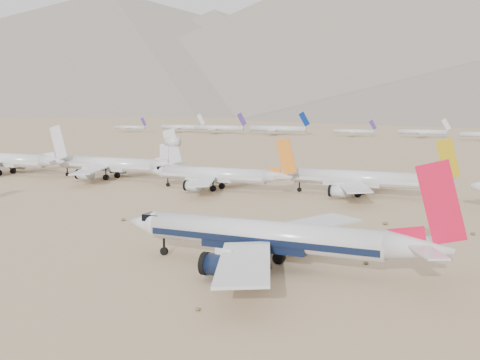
{
  "coord_description": "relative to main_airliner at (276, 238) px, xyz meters",
  "views": [
    {
      "loc": [
        44.61,
        -89.14,
        25.07
      ],
      "look_at": [
        -13.45,
        36.99,
        7.0
      ],
      "focal_mm": 45.0,
      "sensor_mm": 36.0,
      "label": 1
    }
  ],
  "objects": [
    {
      "name": "row2_white_trijet",
      "position": [
        -86.53,
        77.08,
        0.1
      ],
      "size": [
        48.26,
        47.17,
        17.1
      ],
      "color": "silver",
      "rests_on": "ground"
    },
    {
      "name": "row2_white_twin",
      "position": [
        -128.02,
        71.84,
        0.13
      ],
      "size": [
        49.52,
        48.46,
        17.69
      ],
      "color": "silver",
      "rests_on": "ground"
    },
    {
      "name": "desert_scrub",
      "position": [
        -6.94,
        -16.59,
        -4.56
      ],
      "size": [
        261.14,
        124.31,
        0.63
      ],
      "color": "brown",
      "rests_on": "ground"
    },
    {
      "name": "row2_gold_tail",
      "position": [
        -4.72,
        76.06,
        -0.31
      ],
      "size": [
        45.58,
        44.58,
        16.23
      ],
      "color": "silver",
      "rests_on": "ground"
    },
    {
      "name": "row2_orange_tail",
      "position": [
        -44.5,
        69.35,
        -0.5
      ],
      "size": [
        43.44,
        42.5,
        15.5
      ],
      "color": "silver",
      "rests_on": "ground"
    },
    {
      "name": "main_airliner",
      "position": [
        0.0,
        0.0,
        0.0
      ],
      "size": [
        49.99,
        48.82,
        17.64
      ],
      "color": "silver",
      "rests_on": "ground"
    },
    {
      "name": "ground",
      "position": [
        -12.62,
        6.61,
        -4.85
      ],
      "size": [
        7000.0,
        7000.0,
        0.0
      ],
      "primitive_type": "plane",
      "color": "#957A56",
      "rests_on": "ground"
    }
  ]
}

